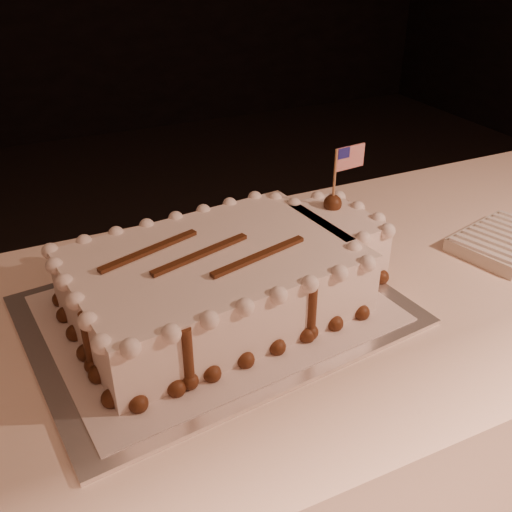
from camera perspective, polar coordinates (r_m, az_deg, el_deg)
name	(u,v)px	position (r m, az deg, el deg)	size (l,w,h in m)	color
banquet_table	(268,444)	(1.30, 1.19, -18.27)	(2.40, 0.80, 0.75)	#FFDCC5
cake_board	(215,310)	(1.02, -4.08, -5.43)	(0.63, 0.47, 0.01)	white
doily	(215,308)	(1.02, -4.09, -5.20)	(0.56, 0.43, 0.00)	silver
sheet_cake	(231,275)	(1.00, -2.54, -1.94)	(0.61, 0.39, 0.24)	white
napkin_stack	(504,242)	(1.32, 23.60, 1.27)	(0.25, 0.20, 0.04)	beige
side_plate	(322,213)	(1.36, 6.65, 4.31)	(0.15, 0.15, 0.01)	white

